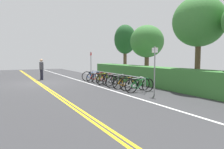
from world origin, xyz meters
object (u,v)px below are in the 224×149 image
sign_post_near (91,63)px  tree_mid (147,42)px  bicycle_0 (93,76)px  bicycle_8 (135,84)px  bicycle_2 (101,78)px  bicycle_6 (119,82)px  tree_near_left (125,40)px  bicycle_9 (140,85)px  sign_post_far (155,66)px  bicycle_3 (106,79)px  pedestrian (41,68)px  bicycle_1 (96,77)px  bike_rack (113,76)px  tree_far_right (199,22)px  bicycle_5 (116,80)px  bicycle_4 (109,79)px  bicycle_7 (126,83)px

sign_post_near → tree_mid: bearing=56.8°
sign_post_near → bicycle_0: bearing=-14.0°
bicycle_8 → bicycle_2: bearing=-177.7°
bicycle_8 → tree_mid: bearing=137.6°
bicycle_6 → tree_near_left: 8.76m
bicycle_9 → sign_post_near: bearing=178.5°
bicycle_8 → sign_post_far: (1.75, -0.04, 1.04)m
bicycle_3 → pedestrian: size_ratio=0.99×
bicycle_1 → bicycle_6: (3.49, 0.02, 0.04)m
bike_rack → sign_post_near: bearing=177.4°
bicycle_8 → tree_far_right: tree_far_right is taller
bike_rack → bicycle_5: bike_rack is taller
bicycle_0 → bicycle_5: 3.42m
tree_mid → pedestrian: bearing=-117.1°
bicycle_2 → tree_near_left: (-4.13, 4.37, 3.13)m
bicycle_4 → tree_near_left: tree_near_left is taller
bicycle_6 → bicycle_7: (0.58, 0.11, -0.03)m
bicycle_1 → sign_post_near: bearing=169.8°
bike_rack → bicycle_1: bike_rack is taller
sign_post_far → bicycle_6: bearing=-176.3°
bicycle_3 → tree_mid: bearing=102.0°
bicycle_3 → sign_post_near: bearing=176.5°
bicycle_3 → bicycle_9: bicycle_9 is taller
bicycle_2 → tree_far_right: tree_far_right is taller
bike_rack → bicycle_6: bearing=-6.7°
bicycle_6 → tree_mid: (-2.93, 4.12, 2.67)m
bicycle_1 → bicycle_3: (1.41, 0.14, 0.01)m
bike_rack → bicycle_3: 1.03m
bicycle_2 → bicycle_4: bicycle_4 is taller
bicycle_5 → bicycle_6: bicycle_6 is taller
bicycle_0 → bicycle_5: bearing=2.9°
bicycle_7 → bicycle_8: bearing=9.9°
bike_rack → bicycle_4: size_ratio=3.98×
bicycle_7 → tree_far_right: tree_far_right is taller
bike_rack → bicycle_0: bearing=-177.9°
bicycle_0 → bicycle_9: bicycle_0 is taller
tree_mid → bicycle_1: bearing=-97.7°
bicycle_7 → bicycle_8: 0.76m
bicycle_3 → sign_post_near: size_ratio=0.74×
bicycle_5 → sign_post_far: bearing=0.2°
bicycle_2 → bicycle_9: bearing=0.7°
bicycle_4 → bicycle_8: same height
bicycle_5 → tree_mid: tree_mid is taller
bicycle_5 → sign_post_near: size_ratio=0.76×
bicycle_8 → bicycle_9: size_ratio=1.01×
bike_rack → bicycle_7: (1.66, -0.02, -0.25)m
bicycle_6 → tree_near_left: tree_near_left is taller
bicycle_7 → tree_near_left: (-7.47, 4.33, 3.12)m
bicycle_0 → bicycle_1: bearing=-3.1°
pedestrian → tree_near_left: (-0.13, 7.83, 2.50)m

